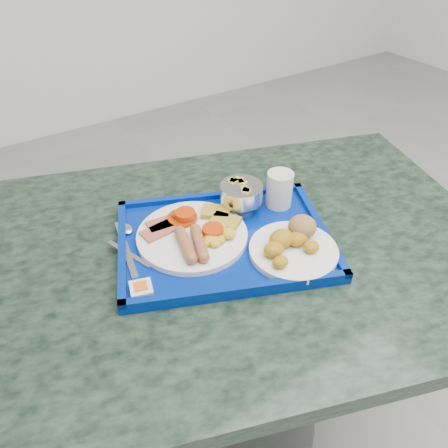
% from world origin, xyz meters
% --- Properties ---
extents(table, '(1.41, 1.16, 0.76)m').
position_xyz_m(table, '(-0.56, 0.63, 0.56)').
color(table, slate).
rests_on(table, floor).
extents(tray, '(0.55, 0.48, 0.03)m').
position_xyz_m(tray, '(-0.56, 0.64, 0.77)').
color(tray, navy).
rests_on(tray, table).
extents(main_plate, '(0.24, 0.24, 0.04)m').
position_xyz_m(main_plate, '(-0.61, 0.68, 0.79)').
color(main_plate, white).
rests_on(main_plate, tray).
extents(bread_plate, '(0.19, 0.19, 0.06)m').
position_xyz_m(bread_plate, '(-0.46, 0.53, 0.79)').
color(bread_plate, white).
rests_on(bread_plate, tray).
extents(fruit_bowl, '(0.10, 0.10, 0.07)m').
position_xyz_m(fruit_bowl, '(-0.47, 0.71, 0.82)').
color(fruit_bowl, silver).
rests_on(fruit_bowl, tray).
extents(juice_cup, '(0.06, 0.06, 0.09)m').
position_xyz_m(juice_cup, '(-0.38, 0.68, 0.82)').
color(juice_cup, silver).
rests_on(juice_cup, tray).
extents(spoon, '(0.07, 0.16, 0.01)m').
position_xyz_m(spoon, '(-0.74, 0.76, 0.78)').
color(spoon, silver).
rests_on(spoon, tray).
extents(knife, '(0.05, 0.19, 0.00)m').
position_xyz_m(knife, '(-0.76, 0.72, 0.78)').
color(knife, silver).
rests_on(knife, tray).
extents(jam_packet, '(0.05, 0.05, 0.02)m').
position_xyz_m(jam_packet, '(-0.78, 0.59, 0.78)').
color(jam_packet, white).
rests_on(jam_packet, tray).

